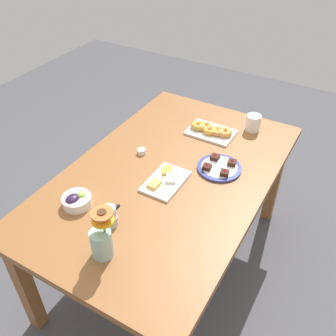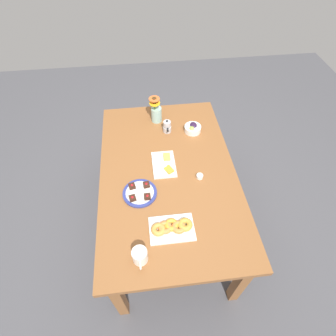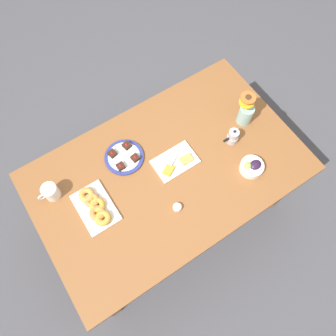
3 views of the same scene
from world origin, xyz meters
name	(u,v)px [view 3 (image 3 of 3)]	position (x,y,z in m)	size (l,w,h in m)	color
ground_plane	(168,207)	(0.00, 0.00, 0.00)	(6.00, 6.00, 0.00)	#4C4C51
dining_table	(168,176)	(0.00, 0.00, 0.65)	(1.60, 1.00, 0.74)	brown
coffee_mug	(51,192)	(0.63, -0.24, 0.79)	(0.12, 0.09, 0.10)	white
grape_bowl	(252,167)	(-0.42, 0.26, 0.77)	(0.14, 0.14, 0.07)	white
cheese_platter	(175,162)	(-0.06, -0.02, 0.75)	(0.26, 0.17, 0.03)	white
croissant_platter	(95,207)	(0.47, -0.03, 0.76)	(0.19, 0.29, 0.05)	white
jam_cup_honey	(177,207)	(0.08, 0.22, 0.76)	(0.05, 0.05, 0.03)	white
dessert_plate	(124,157)	(0.17, -0.22, 0.75)	(0.24, 0.24, 0.05)	navy
flower_vase	(245,113)	(-0.59, -0.03, 0.82)	(0.11, 0.10, 0.25)	#99C1B7
moka_pot	(233,137)	(-0.44, 0.04, 0.79)	(0.11, 0.07, 0.12)	#B7B7BC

